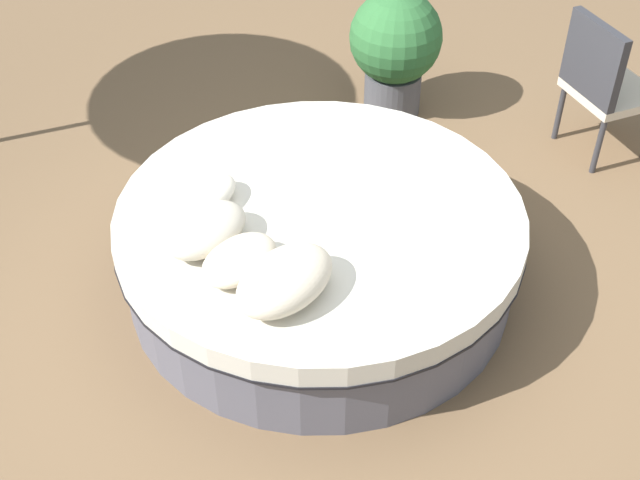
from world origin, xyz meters
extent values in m
plane|color=brown|center=(0.00, 0.00, 0.00)|extent=(16.00, 16.00, 0.00)
cylinder|color=#595966|center=(0.00, 0.00, 0.20)|extent=(2.15, 2.15, 0.39)
cylinder|color=black|center=(0.00, 0.00, 0.39)|extent=(2.23, 2.23, 0.02)
cylinder|color=beige|center=(0.00, 0.00, 0.46)|extent=(2.21, 2.21, 0.14)
ellipsoid|color=silver|center=(0.40, -0.52, 0.60)|extent=(0.52, 0.29, 0.14)
ellipsoid|color=beige|center=(0.57, -0.28, 0.62)|extent=(0.48, 0.33, 0.18)
ellipsoid|color=beige|center=(0.62, -0.01, 0.60)|extent=(0.43, 0.29, 0.14)
ellipsoid|color=beige|center=(0.61, 0.28, 0.63)|extent=(0.56, 0.36, 0.20)
cylinder|color=#333338|center=(-2.56, 0.58, 0.21)|extent=(0.04, 0.04, 0.42)
cylinder|color=#333338|center=(-2.19, 0.37, 0.21)|extent=(0.04, 0.04, 0.42)
cylinder|color=#333338|center=(-1.98, 0.76, 0.21)|extent=(0.04, 0.04, 0.42)
cube|color=beige|center=(-2.27, 0.67, 0.45)|extent=(0.69, 0.70, 0.06)
cube|color=#333338|center=(-2.08, 0.56, 0.73)|extent=(0.30, 0.48, 0.50)
cylinder|color=#4C4C51|center=(-1.77, -0.74, 0.16)|extent=(0.41, 0.41, 0.32)
sphere|color=#2D6633|center=(-1.77, -0.74, 0.59)|extent=(0.65, 0.65, 0.65)
camera|label=1|loc=(2.74, 2.19, 3.36)|focal=47.25mm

